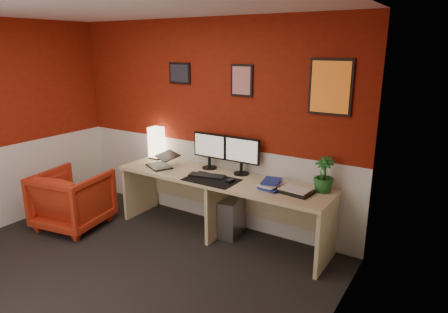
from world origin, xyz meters
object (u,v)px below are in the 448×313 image
monitor_left (209,145)px  armchair (73,199)px  desk (220,207)px  pc_tower (232,216)px  zen_tray (295,191)px  potted_plant (324,174)px  monitor_right (242,150)px  laptop (159,158)px  shoji_lamp (156,144)px

monitor_left → armchair: bearing=-145.0°
desk → pc_tower: size_ratio=5.78×
zen_tray → potted_plant: size_ratio=0.94×
monitor_left → monitor_right: size_ratio=1.00×
desk → monitor_left: (-0.30, 0.22, 0.66)m
monitor_left → zen_tray: size_ratio=1.66×
laptop → zen_tray: laptop is taller
monitor_left → monitor_right: bearing=0.9°
desk → monitor_right: (0.15, 0.23, 0.66)m
monitor_right → desk: bearing=-122.9°
monitor_right → zen_tray: monitor_right is taller
potted_plant → laptop: bearing=-172.8°
monitor_right → potted_plant: monitor_right is taller
desk → monitor_right: monitor_right is taller
laptop → monitor_left: (0.55, 0.29, 0.18)m
desk → potted_plant: (1.14, 0.18, 0.55)m
laptop → monitor_right: (1.00, 0.30, 0.18)m
zen_tray → monitor_left: bearing=169.6°
shoji_lamp → monitor_right: monitor_right is taller
potted_plant → pc_tower: 1.26m
potted_plant → armchair: (-2.82, -0.93, -0.56)m
zen_tray → potted_plant: bearing=37.7°
zen_tray → pc_tower: (-0.82, 0.12, -0.52)m
monitor_left → pc_tower: monitor_left is taller
shoji_lamp → potted_plant: shoji_lamp is taller
pc_tower → shoji_lamp: bearing=166.4°
potted_plant → monitor_left: bearing=178.3°
laptop → armchair: (-0.83, -0.68, -0.48)m
desk → shoji_lamp: (-1.15, 0.22, 0.56)m
laptop → potted_plant: bearing=33.2°
potted_plant → pc_tower: bearing=-176.9°
armchair → monitor_left: bearing=-154.9°
zen_tray → desk: bearing=179.9°
monitor_right → zen_tray: bearing=-16.6°
monitor_left → potted_plant: monitor_left is taller
pc_tower → armchair: size_ratio=0.58×
desk → zen_tray: size_ratio=7.43×
monitor_right → armchair: 2.18m
desk → monitor_left: size_ratio=4.48×
pc_tower → armchair: armchair is taller
shoji_lamp → monitor_right: (1.29, 0.01, 0.09)m
potted_plant → zen_tray: bearing=-142.3°
shoji_lamp → zen_tray: bearing=-6.1°
monitor_left → zen_tray: 1.26m
desk → pc_tower: (0.09, 0.12, -0.14)m
zen_tray → armchair: (-2.59, -0.75, -0.39)m
desk → monitor_right: 0.71m
laptop → monitor_right: monitor_right is taller
pc_tower → laptop: bearing=-177.5°
desk → pc_tower: desk is taller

